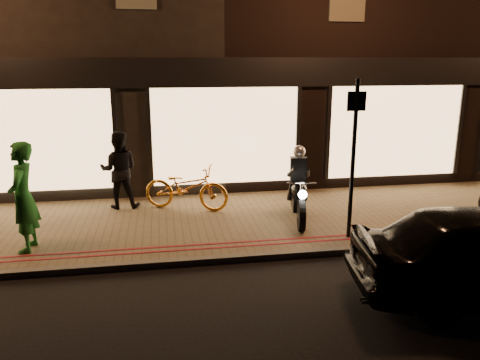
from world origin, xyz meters
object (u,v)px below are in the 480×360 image
motorcycle (298,192)px  person_green (23,197)px  sign_post (354,152)px  bicycle_gold (186,187)px

motorcycle → person_green: (-5.25, -0.78, 0.37)m
sign_post → bicycle_gold: size_ratio=1.52×
person_green → bicycle_gold: bearing=123.8°
sign_post → bicycle_gold: bearing=142.7°
sign_post → bicycle_gold: sign_post is taller
motorcycle → bicycle_gold: (-2.31, 1.12, -0.10)m
motorcycle → person_green: size_ratio=0.98×
motorcycle → sign_post: 1.71m
motorcycle → sign_post: sign_post is taller
bicycle_gold → person_green: 3.54m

